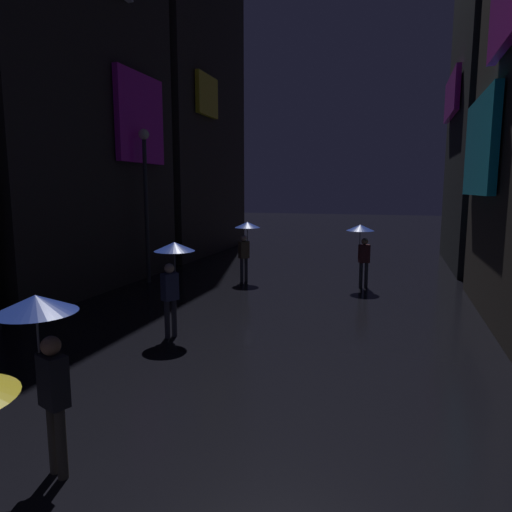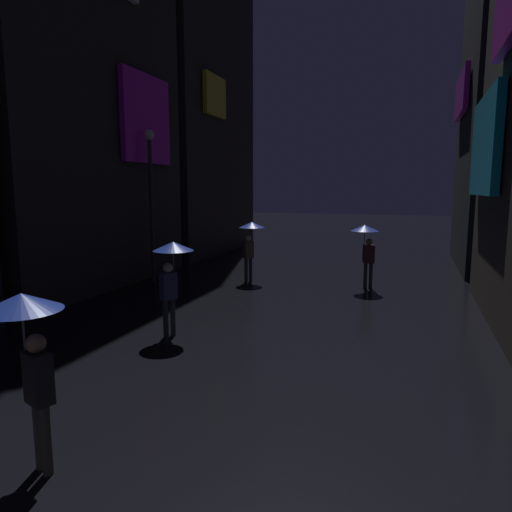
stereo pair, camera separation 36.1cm
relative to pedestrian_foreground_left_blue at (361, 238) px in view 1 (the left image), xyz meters
name	(u,v)px [view 1 (the left image)]	position (x,y,z in m)	size (l,w,h in m)	color
building_left_far	(179,39)	(-9.72, 6.69, 9.04)	(4.25, 8.48, 21.40)	#2D2826
pedestrian_foreground_left_blue	(361,238)	(0.00, 0.00, 0.00)	(0.90, 0.90, 2.12)	#2D2D38
pedestrian_near_crossing_blue	(42,335)	(-2.68, -11.28, 0.00)	(0.90, 0.90, 2.12)	#38332D
pedestrian_far_right_blue	(246,235)	(-3.98, -0.05, 0.00)	(0.90, 0.90, 2.12)	#2D2D38
pedestrian_foreground_right_blue	(173,263)	(-3.61, -6.32, 0.00)	(0.90, 0.90, 2.12)	#2D2D38
streetlamp_left_far	(146,187)	(-7.22, -1.25, 1.65)	(0.36, 0.36, 5.28)	#2D2D33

